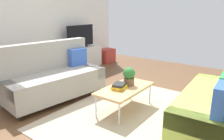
{
  "coord_description": "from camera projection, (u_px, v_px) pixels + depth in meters",
  "views": [
    {
      "loc": [
        -3.0,
        -2.02,
        1.7
      ],
      "look_at": [
        0.01,
        0.22,
        0.65
      ],
      "focal_mm": 34.53,
      "sensor_mm": 36.0,
      "label": 1
    }
  ],
  "objects": [
    {
      "name": "ground_plane",
      "position": [
        121.0,
        106.0,
        3.94
      ],
      "size": [
        7.68,
        7.68,
        0.0
      ],
      "primitive_type": "plane",
      "color": "brown"
    },
    {
      "name": "wall_far",
      "position": [
        25.0,
        21.0,
        5.16
      ],
      "size": [
        6.4,
        0.12,
        2.9
      ],
      "primitive_type": "cube",
      "color": "white",
      "rests_on": "ground_plane"
    },
    {
      "name": "area_rug",
      "position": [
        133.0,
        114.0,
        3.63
      ],
      "size": [
        2.9,
        2.2,
        0.01
      ],
      "primitive_type": "cube",
      "color": "tan",
      "rests_on": "ground_plane"
    },
    {
      "name": "couch_beige",
      "position": [
        53.0,
        77.0,
        4.19
      ],
      "size": [
        1.99,
        1.07,
        1.1
      ],
      "rotation": [
        0.0,
        0.0,
        3.02
      ],
      "color": "gray",
      "rests_on": "ground_plane"
    },
    {
      "name": "couch_green",
      "position": [
        219.0,
        101.0,
        3.07
      ],
      "size": [
        1.95,
        0.96,
        1.1
      ],
      "rotation": [
        0.0,
        0.0,
        0.06
      ],
      "color": "#A3BC4C",
      "rests_on": "ground_plane"
    },
    {
      "name": "coffee_table",
      "position": [
        125.0,
        89.0,
        3.68
      ],
      "size": [
        1.1,
        0.56,
        0.42
      ],
      "color": "tan",
      "rests_on": "ground_plane"
    },
    {
      "name": "tv_console",
      "position": [
        81.0,
        58.0,
        6.41
      ],
      "size": [
        1.4,
        0.44,
        0.64
      ],
      "primitive_type": "cube",
      "color": "silver",
      "rests_on": "ground_plane"
    },
    {
      "name": "tv",
      "position": [
        81.0,
        37.0,
        6.22
      ],
      "size": [
        1.0,
        0.2,
        0.64
      ],
      "color": "black",
      "rests_on": "tv_console"
    },
    {
      "name": "storage_trunk",
      "position": [
        106.0,
        55.0,
        7.23
      ],
      "size": [
        0.52,
        0.4,
        0.44
      ],
      "primitive_type": "cube",
      "color": "#B2382D",
      "rests_on": "ground_plane"
    },
    {
      "name": "potted_plant",
      "position": [
        129.0,
        76.0,
        3.75
      ],
      "size": [
        0.21,
        0.21,
        0.32
      ],
      "color": "brown",
      "rests_on": "coffee_table"
    },
    {
      "name": "table_book_0",
      "position": [
        119.0,
        88.0,
        3.61
      ],
      "size": [
        0.26,
        0.21,
        0.03
      ],
      "primitive_type": "cube",
      "rotation": [
        0.0,
        0.0,
        -0.12
      ],
      "color": "gold",
      "rests_on": "coffee_table"
    },
    {
      "name": "table_book_1",
      "position": [
        119.0,
        86.0,
        3.61
      ],
      "size": [
        0.26,
        0.2,
        0.02
      ],
      "primitive_type": "cube",
      "rotation": [
        0.0,
        0.0,
        0.09
      ],
      "color": "gold",
      "rests_on": "table_book_0"
    },
    {
      "name": "table_book_2",
      "position": [
        119.0,
        85.0,
        3.6
      ],
      "size": [
        0.28,
        0.23,
        0.04
      ],
      "primitive_type": "cube",
      "rotation": [
        0.0,
        0.0,
        0.26
      ],
      "color": "#262626",
      "rests_on": "table_book_1"
    },
    {
      "name": "vase_0",
      "position": [
        64.0,
        47.0,
        5.88
      ],
      "size": [
        0.1,
        0.1,
        0.16
      ],
      "primitive_type": "cylinder",
      "color": "#4C72B2",
      "rests_on": "tv_console"
    },
    {
      "name": "bottle_0",
      "position": [
        71.0,
        46.0,
        5.95
      ],
      "size": [
        0.06,
        0.06,
        0.17
      ],
      "primitive_type": "cylinder",
      "color": "red",
      "rests_on": "tv_console"
    },
    {
      "name": "bottle_1",
      "position": [
        74.0,
        46.0,
        6.03
      ],
      "size": [
        0.04,
        0.04,
        0.19
      ],
      "primitive_type": "cylinder",
      "color": "#3359B2",
      "rests_on": "tv_console"
    }
  ]
}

